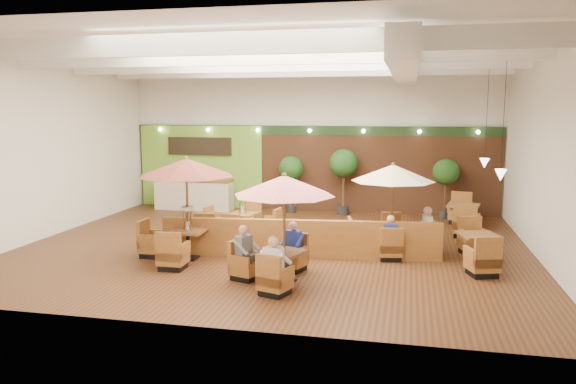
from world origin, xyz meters
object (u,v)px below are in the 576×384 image
(table_0, at_px, (184,186))
(table_1, at_px, (282,203))
(diner_1, at_px, (292,241))
(booth_divider, at_px, (300,239))
(table_3, at_px, (243,222))
(topiary_0, at_px, (291,171))
(table_5, at_px, (463,218))
(table_2, at_px, (392,191))
(diner_3, at_px, (390,232))
(diner_4, at_px, (425,225))
(topiary_1, at_px, (344,166))
(topiary_2, at_px, (446,174))
(diner_2, at_px, (245,247))
(diner_0, at_px, (275,259))
(table_4, at_px, (478,250))
(service_counter, at_px, (194,195))

(table_0, bearing_deg, table_1, -27.33)
(table_1, xyz_separation_m, diner_1, (0.06, 0.90, -1.05))
(booth_divider, distance_m, diner_1, 1.22)
(table_3, bearing_deg, topiary_0, 88.38)
(topiary_0, bearing_deg, table_5, -17.35)
(booth_divider, relative_size, table_2, 2.96)
(diner_3, relative_size, diner_4, 0.88)
(booth_divider, bearing_deg, diner_3, 0.77)
(table_3, relative_size, topiary_1, 0.99)
(table_2, distance_m, topiary_2, 5.41)
(booth_divider, height_order, topiary_0, topiary_0)
(topiary_2, relative_size, diner_3, 2.95)
(booth_divider, relative_size, topiary_1, 3.02)
(table_2, relative_size, diner_2, 3.10)
(table_3, height_order, diner_0, table_3)
(table_5, xyz_separation_m, diner_3, (-2.15, -4.14, 0.33))
(booth_divider, distance_m, table_1, 2.46)
(topiary_1, relative_size, diner_1, 3.27)
(booth_divider, xyz_separation_m, diner_0, (0.06, -3.00, 0.26))
(table_0, distance_m, diner_1, 3.19)
(booth_divider, distance_m, table_4, 4.48)
(table_1, xyz_separation_m, topiary_2, (4.01, 8.41, -0.21))
(table_1, bearing_deg, topiary_0, 119.35)
(booth_divider, height_order, diner_3, diner_3)
(topiary_1, distance_m, diner_3, 6.41)
(diner_4, bearing_deg, diner_0, 136.34)
(table_4, height_order, table_5, table_5)
(diner_1, distance_m, diner_4, 3.94)
(service_counter, relative_size, topiary_1, 1.24)
(table_3, xyz_separation_m, table_5, (6.68, 2.22, -0.01))
(table_1, bearing_deg, table_2, 73.62)
(topiary_1, distance_m, diner_0, 9.38)
(table_2, xyz_separation_m, table_5, (2.15, 3.25, -1.27))
(service_counter, bearing_deg, topiary_0, 3.03)
(table_0, xyz_separation_m, diner_3, (5.18, 0.99, -1.18))
(table_2, bearing_deg, topiary_0, 115.68)
(booth_divider, bearing_deg, table_1, -96.32)
(topiary_1, distance_m, diner_4, 5.94)
(topiary_0, height_order, diner_0, topiary_0)
(topiary_2, height_order, diner_0, topiary_2)
(table_2, bearing_deg, diner_3, -101.33)
(diner_3, bearing_deg, topiary_1, 101.99)
(table_0, bearing_deg, service_counter, 108.49)
(booth_divider, bearing_deg, topiary_1, 80.01)
(table_2, distance_m, table_4, 2.65)
(table_0, bearing_deg, booth_divider, 12.39)
(topiary_1, height_order, diner_1, topiary_1)
(topiary_2, xyz_separation_m, diner_4, (-0.81, -5.14, -0.82))
(diner_0, height_order, diner_3, diner_0)
(diner_2, bearing_deg, topiary_1, -164.84)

